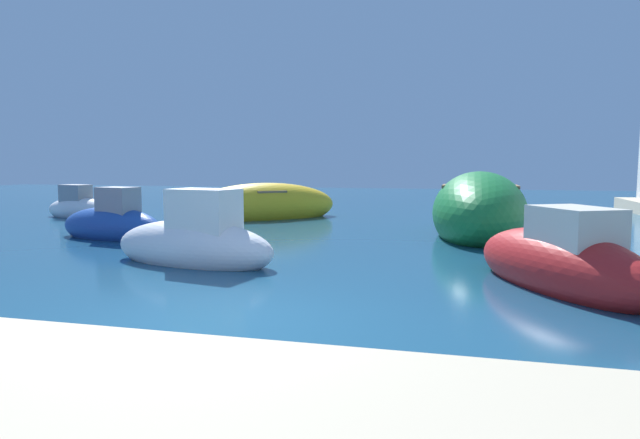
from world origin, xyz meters
name	(u,v)px	position (x,y,z in m)	size (l,w,h in m)	color
ground	(223,322)	(0.00, 0.00, 0.00)	(80.00, 80.00, 0.00)	navy
quay_promenade	(589,337)	(4.32, -0.37, 0.25)	(44.00, 32.00, 0.50)	beige
moored_boat_0	(265,206)	(-4.21, 13.08, 0.48)	(5.59, 5.35, 1.74)	gold
moored_boat_1	(112,224)	(-6.40, 6.77, 0.39)	(3.62, 1.91, 1.68)	#1E479E
moored_boat_2	(560,263)	(4.61, 3.24, 0.42)	(3.19, 4.31, 1.66)	#B21E1E
moored_boat_3	(81,208)	(-11.20, 11.61, 0.35)	(3.61, 1.84, 1.49)	white
moored_boat_4	(194,243)	(-2.34, 3.75, 0.44)	(4.01, 2.03, 1.82)	white
moored_boat_6	(479,212)	(3.51, 10.14, 0.66)	(2.73, 6.39, 2.39)	#197233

